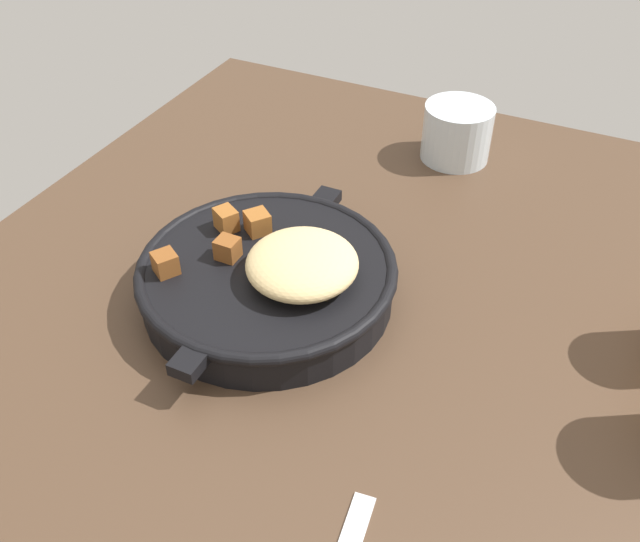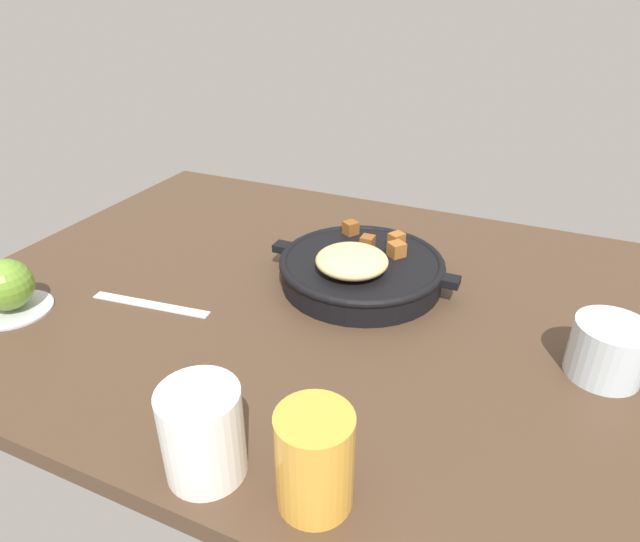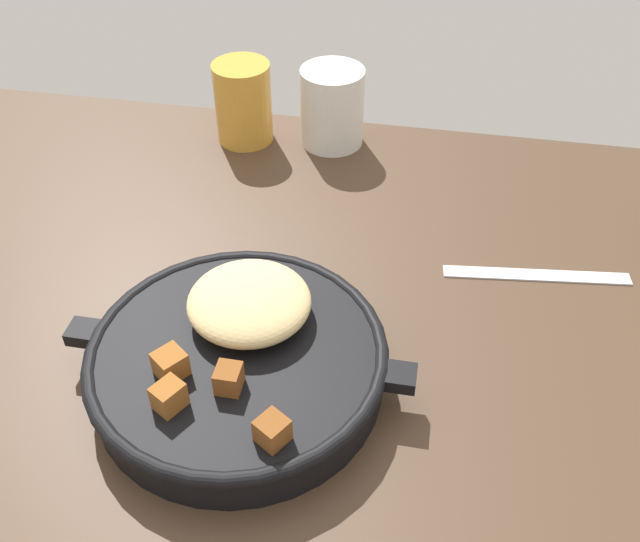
{
  "view_description": "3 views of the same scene",
  "coord_description": "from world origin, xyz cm",
  "px_view_note": "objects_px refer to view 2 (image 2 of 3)",
  "views": [
    {
      "loc": [
        38.48,
        20.62,
        45.4
      ],
      "look_at": [
        -5.07,
        -0.21,
        4.97
      ],
      "focal_mm": 39.62,
      "sensor_mm": 36.0,
      "label": 1
    },
    {
      "loc": [
        -27.62,
        60.75,
        40.9
      ],
      "look_at": [
        -0.92,
        0.83,
        4.44
      ],
      "focal_mm": 30.23,
      "sensor_mm": 36.0,
      "label": 2
    },
    {
      "loc": [
        8.61,
        -41.69,
        46.51
      ],
      "look_at": [
        0.35,
        3.26,
        5.39
      ],
      "focal_mm": 39.94,
      "sensor_mm": 36.0,
      "label": 3
    }
  ],
  "objects_px": {
    "juice_glass_amber": "(315,460)",
    "white_creamer_pitcher": "(203,433)",
    "cast_iron_skillet": "(361,268)",
    "red_apple": "(6,285)",
    "butter_knife": "(150,304)",
    "water_glass_short": "(608,350)"
  },
  "relations": [
    {
      "from": "water_glass_short",
      "to": "white_creamer_pitcher",
      "type": "xyz_separation_m",
      "value": [
        0.34,
        0.3,
        0.01
      ]
    },
    {
      "from": "juice_glass_amber",
      "to": "white_creamer_pitcher",
      "type": "xyz_separation_m",
      "value": [
        0.11,
        0.01,
        -0.0
      ]
    },
    {
      "from": "red_apple",
      "to": "butter_knife",
      "type": "xyz_separation_m",
      "value": [
        -0.16,
        -0.09,
        -0.04
      ]
    },
    {
      "from": "juice_glass_amber",
      "to": "white_creamer_pitcher",
      "type": "bearing_deg",
      "value": 6.33
    },
    {
      "from": "butter_knife",
      "to": "white_creamer_pitcher",
      "type": "bearing_deg",
      "value": 132.38
    },
    {
      "from": "butter_knife",
      "to": "juice_glass_amber",
      "type": "distance_m",
      "value": 0.4
    },
    {
      "from": "cast_iron_skillet",
      "to": "white_creamer_pitcher",
      "type": "xyz_separation_m",
      "value": [
        0.01,
        0.38,
        0.02
      ]
    },
    {
      "from": "butter_knife",
      "to": "red_apple",
      "type": "bearing_deg",
      "value": 21.54
    },
    {
      "from": "water_glass_short",
      "to": "white_creamer_pitcher",
      "type": "relative_size",
      "value": 0.89
    },
    {
      "from": "red_apple",
      "to": "butter_knife",
      "type": "relative_size",
      "value": 0.39
    },
    {
      "from": "juice_glass_amber",
      "to": "white_creamer_pitcher",
      "type": "height_order",
      "value": "juice_glass_amber"
    },
    {
      "from": "red_apple",
      "to": "white_creamer_pitcher",
      "type": "height_order",
      "value": "white_creamer_pitcher"
    },
    {
      "from": "juice_glass_amber",
      "to": "cast_iron_skillet",
      "type": "bearing_deg",
      "value": -75.74
    },
    {
      "from": "cast_iron_skillet",
      "to": "white_creamer_pitcher",
      "type": "distance_m",
      "value": 0.38
    },
    {
      "from": "juice_glass_amber",
      "to": "water_glass_short",
      "type": "xyz_separation_m",
      "value": [
        -0.23,
        -0.29,
        -0.01
      ]
    },
    {
      "from": "cast_iron_skillet",
      "to": "white_creamer_pitcher",
      "type": "height_order",
      "value": "white_creamer_pitcher"
    },
    {
      "from": "cast_iron_skillet",
      "to": "butter_knife",
      "type": "distance_m",
      "value": 0.3
    },
    {
      "from": "water_glass_short",
      "to": "cast_iron_skillet",
      "type": "bearing_deg",
      "value": -13.58
    },
    {
      "from": "red_apple",
      "to": "water_glass_short",
      "type": "xyz_separation_m",
      "value": [
        -0.74,
        -0.18,
        -0.01
      ]
    },
    {
      "from": "white_creamer_pitcher",
      "to": "juice_glass_amber",
      "type": "bearing_deg",
      "value": -173.67
    },
    {
      "from": "juice_glass_amber",
      "to": "white_creamer_pitcher",
      "type": "distance_m",
      "value": 0.11
    },
    {
      "from": "juice_glass_amber",
      "to": "water_glass_short",
      "type": "distance_m",
      "value": 0.37
    }
  ]
}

